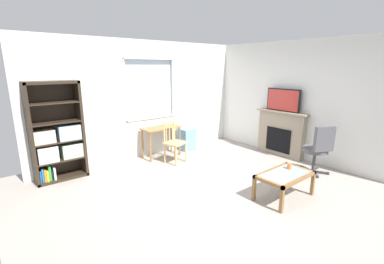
{
  "coord_description": "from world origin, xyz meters",
  "views": [
    {
      "loc": [
        -3.02,
        -3.17,
        2.09
      ],
      "look_at": [
        -0.11,
        0.44,
        0.94
      ],
      "focal_mm": 24.91,
      "sensor_mm": 36.0,
      "label": 1
    }
  ],
  "objects_px": {
    "coffee_table": "(285,177)",
    "wooden_chair": "(174,142)",
    "tv": "(283,100)",
    "office_chair": "(318,147)",
    "desk_under_window": "(161,132)",
    "fireplace": "(281,133)",
    "sippy_cup": "(289,166)",
    "bookshelf": "(57,138)",
    "plastic_drawer_unit": "(187,139)"
  },
  "relations": [
    {
      "from": "desk_under_window",
      "to": "coffee_table",
      "type": "height_order",
      "value": "desk_under_window"
    },
    {
      "from": "fireplace",
      "to": "plastic_drawer_unit",
      "type": "bearing_deg",
      "value": 130.62
    },
    {
      "from": "desk_under_window",
      "to": "sippy_cup",
      "type": "xyz_separation_m",
      "value": [
        0.67,
        -2.93,
        -0.13
      ]
    },
    {
      "from": "plastic_drawer_unit",
      "to": "office_chair",
      "type": "xyz_separation_m",
      "value": [
        1.01,
        -2.9,
        0.28
      ]
    },
    {
      "from": "office_chair",
      "to": "coffee_table",
      "type": "bearing_deg",
      "value": -173.89
    },
    {
      "from": "fireplace",
      "to": "sippy_cup",
      "type": "height_order",
      "value": "fireplace"
    },
    {
      "from": "tv",
      "to": "sippy_cup",
      "type": "distance_m",
      "value": 2.2
    },
    {
      "from": "coffee_table",
      "to": "sippy_cup",
      "type": "relative_size",
      "value": 10.53
    },
    {
      "from": "fireplace",
      "to": "coffee_table",
      "type": "relative_size",
      "value": 1.33
    },
    {
      "from": "bookshelf",
      "to": "office_chair",
      "type": "distance_m",
      "value": 4.98
    },
    {
      "from": "coffee_table",
      "to": "wooden_chair",
      "type": "bearing_deg",
      "value": 99.94
    },
    {
      "from": "desk_under_window",
      "to": "coffee_table",
      "type": "relative_size",
      "value": 0.95
    },
    {
      "from": "tv",
      "to": "plastic_drawer_unit",
      "type": "bearing_deg",
      "value": 130.27
    },
    {
      "from": "desk_under_window",
      "to": "coffee_table",
      "type": "distance_m",
      "value": 3.04
    },
    {
      "from": "fireplace",
      "to": "coffee_table",
      "type": "height_order",
      "value": "fireplace"
    },
    {
      "from": "fireplace",
      "to": "coffee_table",
      "type": "distance_m",
      "value": 2.27
    },
    {
      "from": "office_chair",
      "to": "plastic_drawer_unit",
      "type": "bearing_deg",
      "value": 109.12
    },
    {
      "from": "fireplace",
      "to": "office_chair",
      "type": "relative_size",
      "value": 1.26
    },
    {
      "from": "tv",
      "to": "coffee_table",
      "type": "height_order",
      "value": "tv"
    },
    {
      "from": "sippy_cup",
      "to": "bookshelf",
      "type": "bearing_deg",
      "value": 133.33
    },
    {
      "from": "plastic_drawer_unit",
      "to": "office_chair",
      "type": "distance_m",
      "value": 3.09
    },
    {
      "from": "desk_under_window",
      "to": "fireplace",
      "type": "xyz_separation_m",
      "value": [
        2.29,
        -1.7,
        -0.05
      ]
    },
    {
      "from": "bookshelf",
      "to": "fireplace",
      "type": "height_order",
      "value": "bookshelf"
    },
    {
      "from": "desk_under_window",
      "to": "wooden_chair",
      "type": "relative_size",
      "value": 1.0
    },
    {
      "from": "office_chair",
      "to": "fireplace",
      "type": "bearing_deg",
      "value": 66.9
    },
    {
      "from": "desk_under_window",
      "to": "fireplace",
      "type": "bearing_deg",
      "value": -36.56
    },
    {
      "from": "desk_under_window",
      "to": "sippy_cup",
      "type": "distance_m",
      "value": 3.0
    },
    {
      "from": "wooden_chair",
      "to": "tv",
      "type": "height_order",
      "value": "tv"
    },
    {
      "from": "sippy_cup",
      "to": "office_chair",
      "type": "bearing_deg",
      "value": 3.62
    },
    {
      "from": "desk_under_window",
      "to": "wooden_chair",
      "type": "height_order",
      "value": "wooden_chair"
    },
    {
      "from": "bookshelf",
      "to": "wooden_chair",
      "type": "relative_size",
      "value": 2.05
    },
    {
      "from": "coffee_table",
      "to": "desk_under_window",
      "type": "bearing_deg",
      "value": 98.27
    },
    {
      "from": "desk_under_window",
      "to": "wooden_chair",
      "type": "xyz_separation_m",
      "value": [
        0.0,
        -0.52,
        -0.13
      ]
    },
    {
      "from": "sippy_cup",
      "to": "tv",
      "type": "bearing_deg",
      "value": 37.45
    },
    {
      "from": "plastic_drawer_unit",
      "to": "office_chair",
      "type": "height_order",
      "value": "office_chair"
    },
    {
      "from": "wooden_chair",
      "to": "office_chair",
      "type": "distance_m",
      "value": 2.95
    },
    {
      "from": "desk_under_window",
      "to": "office_chair",
      "type": "distance_m",
      "value": 3.37
    },
    {
      "from": "tv",
      "to": "coffee_table",
      "type": "xyz_separation_m",
      "value": [
        -1.84,
        -1.3,
        -0.98
      ]
    },
    {
      "from": "plastic_drawer_unit",
      "to": "sippy_cup",
      "type": "height_order",
      "value": "plastic_drawer_unit"
    },
    {
      "from": "plastic_drawer_unit",
      "to": "coffee_table",
      "type": "relative_size",
      "value": 0.58
    },
    {
      "from": "sippy_cup",
      "to": "wooden_chair",
      "type": "bearing_deg",
      "value": 105.54
    },
    {
      "from": "bookshelf",
      "to": "wooden_chair",
      "type": "height_order",
      "value": "bookshelf"
    },
    {
      "from": "fireplace",
      "to": "sippy_cup",
      "type": "xyz_separation_m",
      "value": [
        -1.62,
        -1.23,
        -0.07
      ]
    },
    {
      "from": "tv",
      "to": "fireplace",
      "type": "bearing_deg",
      "value": -0.0
    },
    {
      "from": "bookshelf",
      "to": "fireplace",
      "type": "xyz_separation_m",
      "value": [
        4.49,
        -1.81,
        -0.26
      ]
    },
    {
      "from": "wooden_chair",
      "to": "tv",
      "type": "xyz_separation_m",
      "value": [
        2.27,
        -1.18,
        0.87
      ]
    },
    {
      "from": "tv",
      "to": "wooden_chair",
      "type": "bearing_deg",
      "value": 152.49
    },
    {
      "from": "tv",
      "to": "sippy_cup",
      "type": "bearing_deg",
      "value": -142.55
    },
    {
      "from": "plastic_drawer_unit",
      "to": "office_chair",
      "type": "bearing_deg",
      "value": -70.88
    },
    {
      "from": "sippy_cup",
      "to": "fireplace",
      "type": "bearing_deg",
      "value": 37.14
    }
  ]
}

